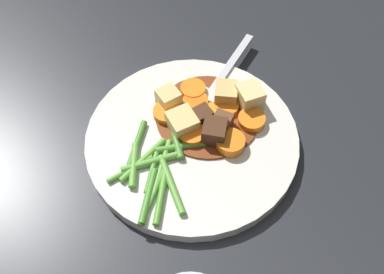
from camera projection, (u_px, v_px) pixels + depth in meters
name	position (u px, v px, depth m)	size (l,w,h in m)	color
ground_plane	(192.00, 144.00, 0.60)	(3.00, 3.00, 0.00)	#26282D
dinner_plate	(192.00, 141.00, 0.60)	(0.26, 0.26, 0.02)	white
stew_sauce	(208.00, 115.00, 0.61)	(0.13, 0.13, 0.00)	brown
carrot_slice_0	(164.00, 115.00, 0.60)	(0.03, 0.03, 0.01)	orange
carrot_slice_1	(252.00, 120.00, 0.60)	(0.03, 0.03, 0.01)	orange
carrot_slice_2	(193.00, 90.00, 0.62)	(0.03, 0.03, 0.01)	orange
carrot_slice_3	(230.00, 143.00, 0.58)	(0.03, 0.03, 0.01)	orange
carrot_slice_4	(195.00, 102.00, 0.61)	(0.03, 0.03, 0.01)	orange
carrot_slice_5	(195.00, 133.00, 0.59)	(0.03, 0.03, 0.01)	orange
carrot_slice_6	(229.00, 109.00, 0.61)	(0.03, 0.03, 0.01)	orange
carrot_slice_7	(211.00, 115.00, 0.60)	(0.03, 0.03, 0.01)	orange
potato_chunk_0	(185.00, 121.00, 0.59)	(0.03, 0.03, 0.02)	#E5CC7A
potato_chunk_1	(226.00, 94.00, 0.61)	(0.03, 0.03, 0.02)	#DBBC6B
potato_chunk_2	(250.00, 97.00, 0.61)	(0.03, 0.03, 0.03)	#EAD68C
potato_chunk_3	(168.00, 99.00, 0.61)	(0.03, 0.03, 0.02)	#E5CC7A
meat_chunk_0	(222.00, 122.00, 0.59)	(0.02, 0.02, 0.02)	brown
meat_chunk_1	(201.00, 117.00, 0.59)	(0.02, 0.02, 0.02)	#4C2B19
meat_chunk_2	(214.00, 132.00, 0.58)	(0.03, 0.03, 0.03)	#4C2B19
green_bean_0	(171.00, 184.00, 0.55)	(0.01, 0.01, 0.08)	#66AD42
green_bean_1	(153.00, 195.00, 0.54)	(0.01, 0.01, 0.08)	#599E38
green_bean_2	(152.00, 172.00, 0.56)	(0.01, 0.01, 0.05)	#599E38
green_bean_3	(143.00, 160.00, 0.57)	(0.01, 0.01, 0.07)	#66AD42
green_bean_4	(185.00, 146.00, 0.58)	(0.01, 0.01, 0.07)	#599E38
green_bean_5	(162.00, 167.00, 0.56)	(0.01, 0.01, 0.07)	#66AD42
green_bean_6	(137.00, 144.00, 0.58)	(0.01, 0.01, 0.07)	#4C8E33
green_bean_7	(150.00, 162.00, 0.56)	(0.01, 0.01, 0.07)	#66AD42
green_bean_8	(174.00, 133.00, 0.59)	(0.01, 0.01, 0.07)	#4C8E33
green_bean_9	(130.00, 169.00, 0.56)	(0.01, 0.01, 0.06)	#66AD42
green_bean_10	(161.00, 196.00, 0.54)	(0.01, 0.01, 0.07)	#599E38
green_bean_11	(148.00, 196.00, 0.54)	(0.01, 0.01, 0.07)	#4C8E33
green_bean_12	(134.00, 165.00, 0.56)	(0.01, 0.01, 0.06)	#66AD42
fork	(220.00, 80.00, 0.64)	(0.17, 0.07, 0.00)	silver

